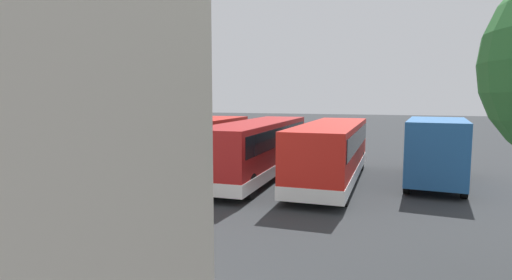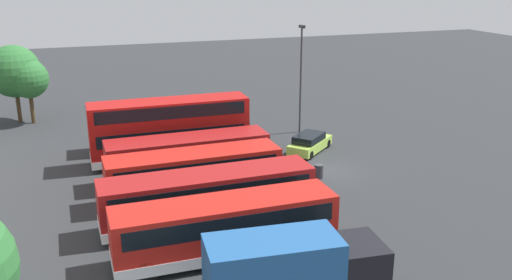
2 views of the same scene
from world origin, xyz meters
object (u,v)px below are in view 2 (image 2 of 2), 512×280
(bus_single_deck_second, at_px, (208,196))
(bus_single_deck_fourth, at_px, (188,156))
(lamp_post_tall, at_px, (301,72))
(bus_single_deck_near_end, at_px, (226,227))
(box_truck_blue, at_px, (292,270))
(car_hatchback_silver, at_px, (310,143))
(bus_double_decker_fifth, at_px, (170,129))
(bus_single_deck_sixth, at_px, (169,126))
(bus_single_deck_third, at_px, (194,173))
(waste_bin_yellow, at_px, (319,171))

(bus_single_deck_second, xyz_separation_m, bus_single_deck_fourth, (6.88, -0.43, -0.00))
(bus_single_deck_fourth, relative_size, lamp_post_tall, 1.18)
(bus_single_deck_near_end, distance_m, box_truck_blue, 5.08)
(bus_single_deck_second, distance_m, bus_single_deck_fourth, 6.89)
(car_hatchback_silver, relative_size, lamp_post_tall, 0.50)
(bus_single_deck_second, distance_m, lamp_post_tall, 19.05)
(bus_single_deck_second, height_order, bus_single_deck_fourth, same)
(bus_single_deck_fourth, bearing_deg, bus_single_deck_near_end, 176.91)
(bus_double_decker_fifth, bearing_deg, box_truck_blue, -176.33)
(bus_single_deck_sixth, bearing_deg, bus_single_deck_third, 177.40)
(bus_double_decker_fifth, xyz_separation_m, lamp_post_tall, (3.57, -11.80, 2.78))
(bus_single_deck_second, relative_size, box_truck_blue, 1.53)
(bus_single_deck_sixth, bearing_deg, waste_bin_yellow, -141.34)
(bus_single_deck_near_end, height_order, bus_single_deck_third, same)
(car_hatchback_silver, relative_size, waste_bin_yellow, 4.78)
(bus_single_deck_second, bearing_deg, bus_double_decker_fifth, -0.16)
(waste_bin_yellow, bearing_deg, lamp_post_tall, -16.81)
(bus_single_deck_fourth, distance_m, bus_double_decker_fifth, 4.14)
(lamp_post_tall, bearing_deg, bus_double_decker_fifth, 106.84)
(bus_single_deck_sixth, relative_size, waste_bin_yellow, 12.16)
(bus_double_decker_fifth, distance_m, car_hatchback_silver, 10.67)
(bus_single_deck_second, xyz_separation_m, lamp_post_tall, (14.48, -11.83, 3.61))
(bus_single_deck_second, relative_size, waste_bin_yellow, 12.41)
(bus_single_deck_fourth, relative_size, box_truck_blue, 1.39)
(bus_single_deck_third, height_order, car_hatchback_silver, bus_single_deck_third)
(lamp_post_tall, distance_m, waste_bin_yellow, 11.77)
(bus_single_deck_third, height_order, bus_single_deck_sixth, same)
(bus_double_decker_fifth, relative_size, car_hatchback_silver, 2.50)
(car_hatchback_silver, bearing_deg, bus_single_deck_third, 118.89)
(bus_single_deck_fourth, xyz_separation_m, box_truck_blue, (-15.61, -0.86, 0.09))
(bus_single_deck_third, xyz_separation_m, lamp_post_tall, (10.78, -11.75, 3.61))
(bus_single_deck_second, xyz_separation_m, waste_bin_yellow, (4.17, -8.72, -1.15))
(bus_single_deck_fourth, relative_size, bus_single_deck_sixth, 0.93)
(bus_single_deck_near_end, bearing_deg, bus_single_deck_fourth, -3.09)
(bus_single_deck_third, relative_size, waste_bin_yellow, 11.22)
(bus_single_deck_fourth, height_order, box_truck_blue, box_truck_blue)
(bus_single_deck_sixth, bearing_deg, box_truck_blue, -178.20)
(box_truck_blue, bearing_deg, bus_single_deck_sixth, 1.80)
(box_truck_blue, relative_size, lamp_post_tall, 0.85)
(bus_single_deck_sixth, height_order, lamp_post_tall, lamp_post_tall)
(car_hatchback_silver, bearing_deg, bus_single_deck_near_end, 141.44)
(bus_single_deck_fourth, xyz_separation_m, car_hatchback_silver, (2.55, -10.02, -0.92))
(bus_single_deck_sixth, bearing_deg, bus_single_deck_fourth, 179.01)
(bus_double_decker_fifth, relative_size, box_truck_blue, 1.48)
(bus_double_decker_fifth, height_order, bus_single_deck_sixth, bus_double_decker_fifth)
(bus_single_deck_near_end, height_order, bus_double_decker_fifth, bus_double_decker_fifth)
(box_truck_blue, bearing_deg, bus_single_deck_fourth, 3.14)
(bus_single_deck_third, xyz_separation_m, bus_single_deck_fourth, (3.17, -0.35, 0.00))
(bus_single_deck_second, relative_size, lamp_post_tall, 1.30)
(bus_single_deck_fourth, bearing_deg, waste_bin_yellow, -108.08)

